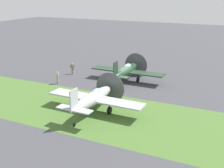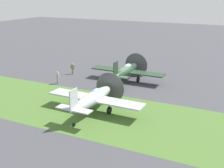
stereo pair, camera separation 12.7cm
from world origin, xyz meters
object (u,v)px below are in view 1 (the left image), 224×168
Objects in this scene: airplane_wingman at (94,98)px; ground_crew_chief at (58,77)px; airplane_lead at (126,71)px; ground_crew_mechanic at (72,68)px.

ground_crew_chief is (-9.14, 6.32, -0.68)m from airplane_wingman.
airplane_lead is 8.87m from ground_crew_mechanic.
ground_crew_chief is at bearing -103.68° from ground_crew_mechanic.
airplane_wingman is 6.14× the size of ground_crew_mechanic.
airplane_lead is at bearing 125.37° from ground_crew_chief.
airplane_lead reaches higher than ground_crew_mechanic.
airplane_lead is 0.99× the size of airplane_wingman.
airplane_lead is 6.07× the size of ground_crew_chief.
airplane_lead reaches higher than ground_crew_chief.
airplane_wingman is at bearing 58.81° from ground_crew_chief.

